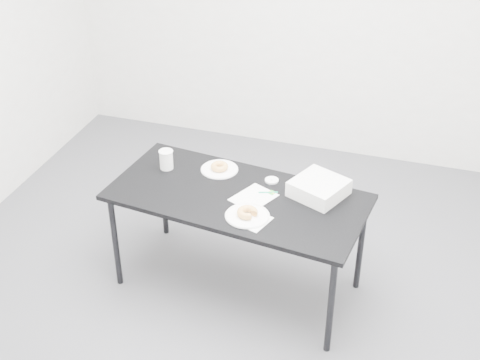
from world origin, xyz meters
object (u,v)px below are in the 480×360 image
(plate_far, at_px, (220,169))
(pen, at_px, (268,192))
(donut_far, at_px, (219,166))
(bakery_box, at_px, (319,188))
(coffee_cup, at_px, (166,159))
(scorecard, at_px, (254,197))
(table, at_px, (237,202))
(plate_near, at_px, (247,216))
(donut_near, at_px, (247,212))

(plate_far, bearing_deg, pen, -24.33)
(donut_far, xyz_separation_m, bakery_box, (0.66, -0.09, 0.02))
(plate_far, relative_size, coffee_cup, 1.87)
(scorecard, distance_m, donut_far, 0.38)
(coffee_cup, relative_size, bakery_box, 0.44)
(table, distance_m, coffee_cup, 0.56)
(coffee_cup, distance_m, bakery_box, 0.98)
(pen, height_order, donut_far, donut_far)
(coffee_cup, bearing_deg, plate_near, -28.82)
(scorecard, height_order, bakery_box, bakery_box)
(plate_far, xyz_separation_m, donut_far, (0.00, 0.00, 0.02))
(scorecard, bearing_deg, pen, 71.21)
(table, relative_size, coffee_cup, 12.70)
(pen, bearing_deg, donut_near, -117.93)
(pen, bearing_deg, scorecard, -151.79)
(donut_far, bearing_deg, pen, -24.33)
(donut_far, distance_m, bakery_box, 0.66)
(scorecard, bearing_deg, table, -152.12)
(table, relative_size, scorecard, 6.46)
(scorecard, bearing_deg, plate_near, -58.72)
(table, bearing_deg, donut_near, -51.01)
(pen, distance_m, donut_far, 0.40)
(scorecard, distance_m, donut_near, 0.20)
(coffee_cup, bearing_deg, table, -17.13)
(coffee_cup, bearing_deg, pen, -6.94)
(plate_near, bearing_deg, coffee_cup, 151.18)
(table, height_order, donut_far, donut_far)
(plate_far, bearing_deg, donut_near, -53.88)
(scorecard, relative_size, coffee_cup, 1.97)
(donut_near, relative_size, plate_far, 0.51)
(scorecard, height_order, coffee_cup, coffee_cup)
(table, distance_m, plate_near, 0.24)
(plate_far, relative_size, donut_far, 2.13)
(donut_far, height_order, bakery_box, bakery_box)
(pen, height_order, plate_near, same)
(bakery_box, bearing_deg, donut_near, -111.02)
(donut_near, height_order, coffee_cup, coffee_cup)
(table, bearing_deg, bakery_box, 25.22)
(pen, distance_m, coffee_cup, 0.70)
(plate_near, xyz_separation_m, donut_near, (0.00, 0.00, 0.02))
(plate_far, bearing_deg, plate_near, -53.88)
(table, distance_m, plate_far, 0.32)
(table, xyz_separation_m, plate_near, (0.12, -0.19, 0.06))
(scorecard, height_order, plate_far, plate_far)
(pen, height_order, plate_far, pen)
(plate_near, distance_m, donut_near, 0.02)
(donut_near, bearing_deg, table, 122.05)
(plate_far, bearing_deg, scorecard, -38.70)
(donut_far, xyz_separation_m, coffee_cup, (-0.33, -0.08, 0.04))
(donut_near, bearing_deg, bakery_box, 45.55)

